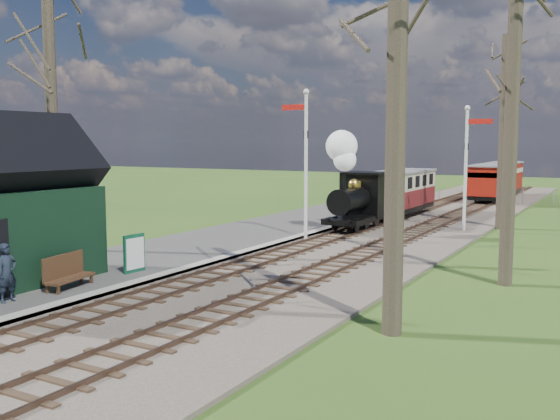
{
  "coord_description": "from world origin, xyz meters",
  "views": [
    {
      "loc": [
        10.81,
        -6.53,
        4.13
      ],
      "look_at": [
        -0.44,
        13.39,
        1.6
      ],
      "focal_mm": 40.0,
      "sensor_mm": 36.0,
      "label": 1
    }
  ],
  "objects_px": {
    "semaphore_near": "(304,154)",
    "bench": "(66,272)",
    "coach": "(399,191)",
    "sign_board": "(134,253)",
    "person": "(7,273)",
    "red_carriage_a": "(490,182)",
    "red_carriage_b": "(504,178)",
    "semaphore_far": "(468,159)",
    "locomotive": "(356,188)"
  },
  "relations": [
    {
      "from": "semaphore_far",
      "to": "sign_board",
      "type": "xyz_separation_m",
      "value": [
        -6.46,
        -14.6,
        -2.57
      ]
    },
    {
      "from": "semaphore_far",
      "to": "red_carriage_a",
      "type": "relative_size",
      "value": 1.17
    },
    {
      "from": "semaphore_near",
      "to": "bench",
      "type": "bearing_deg",
      "value": -97.84
    },
    {
      "from": "sign_board",
      "to": "semaphore_far",
      "type": "bearing_deg",
      "value": 66.13
    },
    {
      "from": "bench",
      "to": "red_carriage_a",
      "type": "bearing_deg",
      "value": 81.17
    },
    {
      "from": "semaphore_far",
      "to": "sign_board",
      "type": "relative_size",
      "value": 4.96
    },
    {
      "from": "red_carriage_b",
      "to": "bench",
      "type": "relative_size",
      "value": 2.96
    },
    {
      "from": "semaphore_far",
      "to": "coach",
      "type": "xyz_separation_m",
      "value": [
        -4.37,
        3.66,
        -1.86
      ]
    },
    {
      "from": "bench",
      "to": "person",
      "type": "height_order",
      "value": "person"
    },
    {
      "from": "semaphore_far",
      "to": "locomotive",
      "type": "bearing_deg",
      "value": -151.25
    },
    {
      "from": "red_carriage_a",
      "to": "sign_board",
      "type": "relative_size",
      "value": 4.23
    },
    {
      "from": "coach",
      "to": "bench",
      "type": "distance_m",
      "value": 20.83
    },
    {
      "from": "locomotive",
      "to": "coach",
      "type": "distance_m",
      "value": 6.09
    },
    {
      "from": "semaphore_near",
      "to": "red_carriage_b",
      "type": "distance_m",
      "value": 26.24
    },
    {
      "from": "semaphore_near",
      "to": "bench",
      "type": "xyz_separation_m",
      "value": [
        -1.52,
        -11.03,
        -2.99
      ]
    },
    {
      "from": "red_carriage_a",
      "to": "person",
      "type": "height_order",
      "value": "red_carriage_a"
    },
    {
      "from": "red_carriage_a",
      "to": "person",
      "type": "relative_size",
      "value": 3.34
    },
    {
      "from": "coach",
      "to": "red_carriage_b",
      "type": "xyz_separation_m",
      "value": [
        2.6,
        16.28,
        -0.05
      ]
    },
    {
      "from": "red_carriage_a",
      "to": "person",
      "type": "bearing_deg",
      "value": -98.5
    },
    {
      "from": "red_carriage_a",
      "to": "red_carriage_b",
      "type": "relative_size",
      "value": 1.0
    },
    {
      "from": "semaphore_far",
      "to": "person",
      "type": "bearing_deg",
      "value": -109.74
    },
    {
      "from": "semaphore_far",
      "to": "bench",
      "type": "bearing_deg",
      "value": -111.37
    },
    {
      "from": "semaphore_near",
      "to": "sign_board",
      "type": "distance_m",
      "value": 9.16
    },
    {
      "from": "locomotive",
      "to": "person",
      "type": "height_order",
      "value": "locomotive"
    },
    {
      "from": "semaphore_near",
      "to": "person",
      "type": "xyz_separation_m",
      "value": [
        -1.59,
        -12.78,
        -2.69
      ]
    },
    {
      "from": "semaphore_near",
      "to": "locomotive",
      "type": "distance_m",
      "value": 4.0
    },
    {
      "from": "locomotive",
      "to": "coach",
      "type": "height_order",
      "value": "locomotive"
    },
    {
      "from": "red_carriage_b",
      "to": "person",
      "type": "relative_size",
      "value": 3.34
    },
    {
      "from": "semaphore_near",
      "to": "red_carriage_b",
      "type": "bearing_deg",
      "value": 82.6
    },
    {
      "from": "locomotive",
      "to": "coach",
      "type": "bearing_deg",
      "value": 89.89
    },
    {
      "from": "sign_board",
      "to": "bench",
      "type": "height_order",
      "value": "sign_board"
    },
    {
      "from": "semaphore_near",
      "to": "locomotive",
      "type": "relative_size",
      "value": 1.41
    },
    {
      "from": "red_carriage_a",
      "to": "bench",
      "type": "bearing_deg",
      "value": -98.83
    },
    {
      "from": "sign_board",
      "to": "bench",
      "type": "bearing_deg",
      "value": -94.74
    },
    {
      "from": "red_carriage_a",
      "to": "person",
      "type": "distance_m",
      "value": 33.59
    },
    {
      "from": "bench",
      "to": "coach",
      "type": "bearing_deg",
      "value": 83.69
    },
    {
      "from": "locomotive",
      "to": "red_carriage_b",
      "type": "distance_m",
      "value": 22.5
    },
    {
      "from": "bench",
      "to": "person",
      "type": "xyz_separation_m",
      "value": [
        -0.08,
        -1.75,
        0.3
      ]
    },
    {
      "from": "coach",
      "to": "bench",
      "type": "bearing_deg",
      "value": -96.31
    },
    {
      "from": "coach",
      "to": "red_carriage_b",
      "type": "height_order",
      "value": "coach"
    },
    {
      "from": "locomotive",
      "to": "person",
      "type": "bearing_deg",
      "value": -98.17
    },
    {
      "from": "locomotive",
      "to": "bench",
      "type": "height_order",
      "value": "locomotive"
    },
    {
      "from": "semaphore_far",
      "to": "red_carriage_b",
      "type": "xyz_separation_m",
      "value": [
        -1.77,
        19.93,
        -1.91
      ]
    },
    {
      "from": "semaphore_near",
      "to": "red_carriage_a",
      "type": "height_order",
      "value": "semaphore_near"
    },
    {
      "from": "locomotive",
      "to": "bench",
      "type": "xyz_separation_m",
      "value": [
        -2.28,
        -14.62,
        -1.41
      ]
    },
    {
      "from": "coach",
      "to": "semaphore_near",
      "type": "bearing_deg",
      "value": -94.55
    },
    {
      "from": "semaphore_near",
      "to": "sign_board",
      "type": "xyz_separation_m",
      "value": [
        -1.32,
        -8.6,
        -2.85
      ]
    },
    {
      "from": "semaphore_near",
      "to": "semaphore_far",
      "type": "bearing_deg",
      "value": 49.4
    },
    {
      "from": "coach",
      "to": "red_carriage_a",
      "type": "distance_m",
      "value": 11.09
    },
    {
      "from": "semaphore_far",
      "to": "locomotive",
      "type": "relative_size",
      "value": 1.3
    }
  ]
}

